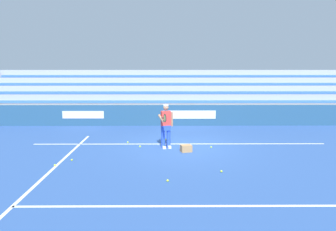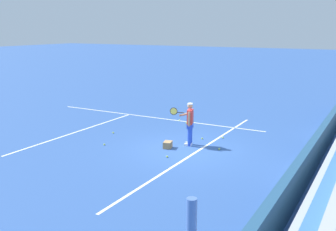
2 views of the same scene
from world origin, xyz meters
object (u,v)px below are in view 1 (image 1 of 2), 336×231
at_px(tennis_ball_toward_net, 211,147).
at_px(tennis_ball_by_box, 221,171).
at_px(tennis_ball_on_baseline, 166,140).
at_px(tennis_ball_stray_back, 72,160).
at_px(ball_box_cardboard, 186,148).
at_px(tennis_ball_far_left, 55,165).
at_px(tennis_ball_far_right, 128,142).
at_px(tennis_player, 166,126).
at_px(tennis_ball_midcourt, 140,146).
at_px(tennis_ball_near_player, 168,181).

xyz_separation_m(tennis_ball_toward_net, tennis_ball_by_box, (0.09, 2.95, 0.00)).
bearing_deg(tennis_ball_on_baseline, tennis_ball_stray_back, 43.31).
xyz_separation_m(ball_box_cardboard, tennis_ball_far_left, (4.34, 1.76, -0.10)).
bearing_deg(tennis_ball_far_right, tennis_ball_far_left, 57.66).
distance_m(tennis_player, tennis_ball_midcourt, 1.35).
bearing_deg(tennis_ball_far_left, tennis_ball_stray_back, -122.17).
xyz_separation_m(tennis_ball_toward_net, tennis_ball_stray_back, (4.99, 1.71, 0.00)).
bearing_deg(tennis_ball_toward_net, tennis_ball_by_box, 88.15).
bearing_deg(tennis_ball_near_player, tennis_ball_toward_net, -114.89).
height_order(ball_box_cardboard, tennis_ball_near_player, ball_box_cardboard).
distance_m(tennis_player, tennis_ball_far_right, 1.99).
xyz_separation_m(tennis_ball_midcourt, tennis_ball_on_baseline, (-1.02, -1.18, 0.00)).
height_order(ball_box_cardboard, tennis_ball_stray_back, ball_box_cardboard).
distance_m(ball_box_cardboard, tennis_ball_far_right, 2.73).
bearing_deg(tennis_ball_far_right, tennis_ball_by_box, 130.94).
height_order(tennis_ball_stray_back, tennis_ball_far_right, same).
distance_m(tennis_ball_toward_net, tennis_ball_midcourt, 2.81).
xyz_separation_m(tennis_ball_by_box, tennis_ball_on_baseline, (1.69, -4.26, 0.00)).
bearing_deg(tennis_ball_near_player, tennis_ball_by_box, -154.19).
bearing_deg(tennis_ball_by_box, tennis_ball_near_player, 25.81).
relative_size(ball_box_cardboard, tennis_ball_stray_back, 6.06).
bearing_deg(ball_box_cardboard, tennis_ball_near_player, 77.41).
height_order(tennis_ball_stray_back, tennis_ball_on_baseline, same).
distance_m(tennis_ball_far_right, tennis_ball_near_player, 4.86).
relative_size(ball_box_cardboard, tennis_ball_far_right, 6.06).
bearing_deg(tennis_ball_by_box, tennis_ball_toward_net, -91.85).
relative_size(tennis_player, tennis_ball_near_player, 25.98).
distance_m(tennis_ball_by_box, tennis_ball_far_right, 5.01).
xyz_separation_m(tennis_ball_far_right, tennis_ball_on_baseline, (-1.59, -0.47, 0.00)).
height_order(tennis_ball_midcourt, tennis_ball_on_baseline, same).
bearing_deg(tennis_player, tennis_ball_midcourt, -6.10).
bearing_deg(tennis_player, tennis_ball_far_left, 32.99).
relative_size(tennis_ball_by_box, tennis_ball_midcourt, 1.00).
xyz_separation_m(tennis_ball_by_box, tennis_ball_stray_back, (4.90, -1.23, 0.00)).
distance_m(tennis_ball_toward_net, tennis_ball_stray_back, 5.28).
xyz_separation_m(tennis_ball_stray_back, tennis_ball_midcourt, (-2.18, -1.84, 0.00)).
distance_m(tennis_ball_stray_back, tennis_ball_far_left, 0.70).
distance_m(tennis_ball_by_box, tennis_ball_midcourt, 4.10).
xyz_separation_m(ball_box_cardboard, tennis_ball_near_player, (0.71, 3.19, -0.10)).
distance_m(ball_box_cardboard, tennis_ball_toward_net, 1.16).
bearing_deg(tennis_ball_on_baseline, tennis_ball_far_left, 45.30).
xyz_separation_m(ball_box_cardboard, tennis_ball_toward_net, (-1.02, -0.55, -0.10)).
relative_size(tennis_ball_midcourt, tennis_ball_near_player, 1.00).
bearing_deg(tennis_player, ball_box_cardboard, 143.33).
height_order(ball_box_cardboard, tennis_ball_toward_net, ball_box_cardboard).
xyz_separation_m(ball_box_cardboard, tennis_ball_on_baseline, (0.76, -1.86, -0.10)).
bearing_deg(tennis_ball_stray_back, tennis_ball_far_left, 57.83).
bearing_deg(tennis_ball_far_left, tennis_ball_near_player, 158.49).
distance_m(tennis_ball_far_left, tennis_ball_on_baseline, 5.09).
bearing_deg(tennis_ball_far_right, tennis_ball_on_baseline, -163.39).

